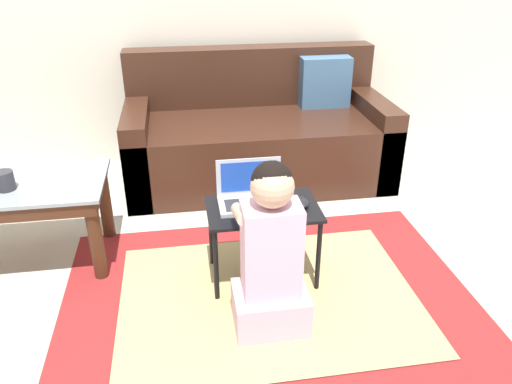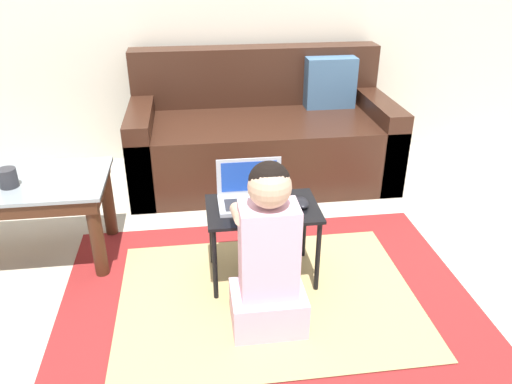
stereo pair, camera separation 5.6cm
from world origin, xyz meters
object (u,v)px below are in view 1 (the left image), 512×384
Objects in this scene: computer_mouse at (301,202)px; cup_on_table at (5,181)px; couch at (258,136)px; laptop_desk at (263,217)px; person_seated at (271,257)px; laptop at (252,197)px.

computer_mouse is 1.45m from cup_on_table.
couch is 1.26m from computer_mouse.
couch is 1.73m from cup_on_table.
laptop_desk is 0.36m from person_seated.
couch is at bearing 90.48° from computer_mouse.
computer_mouse reaches higher than laptop_desk.
laptop_desk is 0.11m from laptop.
cup_on_table reaches higher than computer_mouse.
person_seated is (-0.21, -1.61, 0.07)m from couch.
couch is 3.32× the size of laptop_desk.
cup_on_table is (-1.41, -0.97, 0.21)m from couch.
cup_on_table is at bearing 167.45° from laptop_desk.
person_seated is 8.39× the size of cup_on_table.
laptop is at bearing 136.00° from laptop_desk.
laptop_desk is 0.20m from computer_mouse.
couch is 2.24× the size of person_seated.
person_seated reaches higher than cup_on_table.
computer_mouse is at bearing -2.80° from laptop_desk.
laptop_desk is 1.27m from cup_on_table.
computer_mouse is 0.42m from person_seated.
computer_mouse is at bearing -11.29° from cup_on_table.
couch is at bearing 79.38° from laptop.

